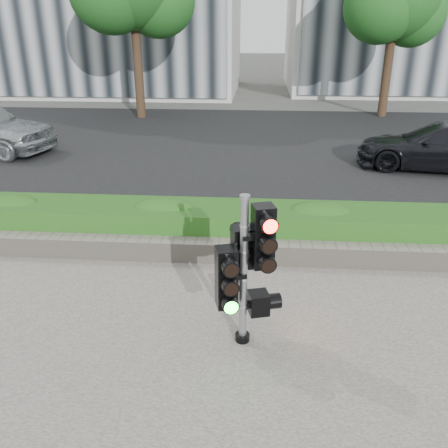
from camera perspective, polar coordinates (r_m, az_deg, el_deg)
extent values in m
plane|color=#51514C|center=(6.23, -0.37, -12.70)|extent=(120.00, 120.00, 0.00)
cube|color=black|center=(15.47, 2.69, 9.49)|extent=(60.00, 13.00, 0.02)
cube|color=gray|center=(8.95, 1.28, -0.52)|extent=(60.00, 0.25, 0.12)
cube|color=gray|center=(7.76, 0.78, -3.27)|extent=(12.00, 0.32, 0.34)
cube|color=green|center=(8.27, 1.07, -0.22)|extent=(12.00, 1.00, 0.68)
cylinder|color=black|center=(20.21, -10.29, 18.14)|extent=(0.36, 0.36, 4.03)
cylinder|color=black|center=(21.24, 19.01, 16.92)|extent=(0.36, 0.36, 3.58)
sphere|color=#154919|center=(21.66, 21.72, 22.48)|extent=(2.56, 2.56, 2.56)
sphere|color=#154919|center=(20.64, 18.34, 23.67)|extent=(2.82, 2.82, 2.82)
cylinder|color=black|center=(6.00, 2.22, -13.43)|extent=(0.18, 0.18, 0.09)
cylinder|color=gray|center=(5.52, 2.36, -6.05)|extent=(0.09, 0.09, 1.85)
cylinder|color=gray|center=(5.12, 2.53, 3.26)|extent=(0.12, 0.12, 0.05)
cube|color=#FF1107|center=(5.33, 4.69, -1.50)|extent=(0.29, 0.29, 0.74)
cube|color=#14E51E|center=(5.46, 0.29, -6.45)|extent=(0.29, 0.29, 0.74)
cube|color=black|center=(5.59, 2.17, -2.78)|extent=(0.29, 0.29, 0.51)
cube|color=orange|center=(5.81, 4.16, -9.43)|extent=(0.29, 0.29, 0.27)
imported|color=black|center=(13.88, 24.68, 8.50)|extent=(4.52, 2.55, 1.24)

